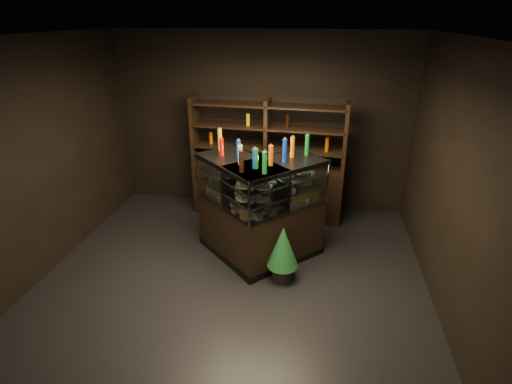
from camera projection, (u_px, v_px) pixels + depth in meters
ground at (231, 284)px, 5.17m from camera, size 5.00×5.00×0.00m
room_shell at (227, 140)px, 4.38m from camera, size 5.02×5.02×3.01m
display_case at (258, 226)px, 5.59m from camera, size 1.89×1.41×1.45m
food_display at (258, 188)px, 5.34m from camera, size 1.48×0.96×0.45m
bottles_top at (258, 152)px, 5.14m from camera, size 1.31×0.82×0.30m
potted_conifer at (283, 246)px, 5.09m from camera, size 0.41×0.41×0.87m
back_shelving at (267, 182)px, 6.75m from camera, size 2.53×0.55×2.00m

